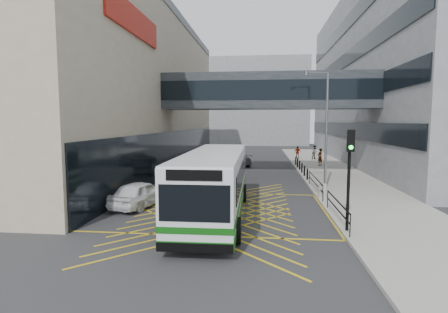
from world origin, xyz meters
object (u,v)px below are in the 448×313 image
(street_lamp, at_px, (324,124))
(pedestrian_c, at_px, (298,152))
(car_silver, at_px, (238,159))
(litter_bin, at_px, (322,191))
(car_white, at_px, (140,193))
(car_dark, at_px, (199,167))
(traffic_light, at_px, (350,166))
(pedestrian_b, at_px, (315,152))
(pedestrian_a, at_px, (320,157))
(bus, at_px, (215,182))

(street_lamp, distance_m, pedestrian_c, 21.76)
(car_silver, distance_m, street_lamp, 16.74)
(street_lamp, xyz_separation_m, litter_bin, (-0.36, -2.17, -4.13))
(car_white, bearing_deg, car_silver, -89.88)
(car_dark, xyz_separation_m, street_lamp, (9.90, -7.19, 3.97))
(car_dark, xyz_separation_m, car_silver, (3.11, 7.57, -0.02))
(car_silver, relative_size, traffic_light, 1.07)
(traffic_light, distance_m, pedestrian_b, 29.77)
(car_white, relative_size, pedestrian_a, 2.61)
(pedestrian_c, bearing_deg, bus, 71.01)
(litter_bin, distance_m, pedestrian_a, 16.73)
(pedestrian_a, height_order, pedestrian_c, pedestrian_a)
(bus, relative_size, car_white, 2.51)
(car_white, distance_m, car_silver, 20.16)
(car_silver, relative_size, pedestrian_b, 2.69)
(pedestrian_b, bearing_deg, car_silver, 175.25)
(street_lamp, bearing_deg, car_silver, 94.03)
(litter_bin, relative_size, pedestrian_b, 0.51)
(car_dark, height_order, litter_bin, car_dark)
(bus, bearing_deg, litter_bin, 34.10)
(street_lamp, distance_m, pedestrian_a, 14.97)
(bus, bearing_deg, car_silver, 89.77)
(car_dark, bearing_deg, street_lamp, 162.64)
(pedestrian_a, xyz_separation_m, pedestrian_b, (0.39, 6.31, -0.04))
(bus, relative_size, car_silver, 2.55)
(traffic_light, distance_m, litter_bin, 7.14)
(bus, height_order, pedestrian_c, bus)
(car_white, bearing_deg, car_dark, -83.32)
(bus, distance_m, pedestrian_c, 28.80)
(pedestrian_a, bearing_deg, car_dark, -11.77)
(street_lamp, bearing_deg, pedestrian_c, 68.13)
(car_silver, bearing_deg, pedestrian_b, -169.65)
(car_white, height_order, car_silver, car_white)
(car_white, xyz_separation_m, pedestrian_a, (13.29, 19.28, 0.32))
(car_dark, height_order, street_lamp, street_lamp)
(street_lamp, bearing_deg, bus, -155.85)
(traffic_light, bearing_deg, pedestrian_b, 89.66)
(pedestrian_b, bearing_deg, pedestrian_a, -130.67)
(bus, relative_size, pedestrian_b, 6.88)
(bus, distance_m, car_silver, 21.30)
(car_white, xyz_separation_m, car_dark, (1.26, 12.11, -0.01))
(pedestrian_c, bearing_deg, traffic_light, 83.43)
(car_dark, distance_m, litter_bin, 13.37)
(bus, bearing_deg, pedestrian_b, 70.66)
(car_white, bearing_deg, pedestrian_c, -101.15)
(car_dark, distance_m, street_lamp, 12.86)
(street_lamp, height_order, litter_bin, street_lamp)
(pedestrian_b, bearing_deg, street_lamp, -134.09)
(traffic_light, xyz_separation_m, pedestrian_b, (2.94, 29.56, -2.00))
(pedestrian_a, relative_size, pedestrian_c, 1.16)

